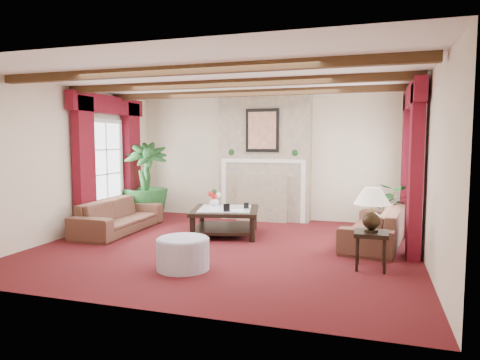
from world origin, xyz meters
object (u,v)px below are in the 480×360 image
(potted_palm, at_px, (146,198))
(ottoman, at_px, (183,254))
(side_table, at_px, (371,250))
(coffee_table, at_px, (225,222))
(sofa_left, at_px, (119,211))
(sofa_right, at_px, (375,220))

(potted_palm, xyz_separation_m, ottoman, (2.30, -3.05, -0.27))
(side_table, bearing_deg, coffee_table, 151.67)
(potted_palm, relative_size, side_table, 3.78)
(sofa_left, distance_m, ottoman, 2.84)
(sofa_right, relative_size, side_table, 4.20)
(sofa_right, distance_m, coffee_table, 2.64)
(sofa_left, xyz_separation_m, potted_palm, (-0.12, 1.23, 0.07))
(sofa_right, height_order, coffee_table, sofa_right)
(coffee_table, bearing_deg, sofa_right, -11.36)
(potted_palm, relative_size, ottoman, 2.72)
(potted_palm, relative_size, coffee_table, 1.64)
(sofa_right, distance_m, side_table, 1.49)
(sofa_left, height_order, side_table, sofa_left)
(ottoman, bearing_deg, coffee_table, 93.83)
(sofa_left, relative_size, ottoman, 2.92)
(side_table, xyz_separation_m, ottoman, (-2.43, -0.76, -0.05))
(sofa_right, distance_m, potted_palm, 4.85)
(sofa_right, height_order, side_table, sofa_right)
(sofa_left, bearing_deg, coffee_table, -81.85)
(sofa_right, xyz_separation_m, coffee_table, (-2.63, -0.10, -0.17))
(sofa_left, height_order, potted_palm, potted_palm)
(coffee_table, relative_size, side_table, 2.31)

